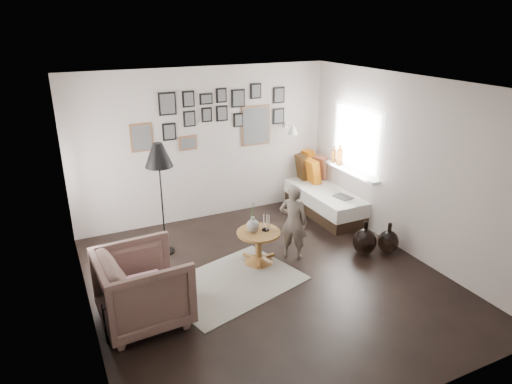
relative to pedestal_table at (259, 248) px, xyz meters
name	(u,v)px	position (x,y,z in m)	size (l,w,h in m)	color
ground	(269,280)	(-0.09, -0.50, -0.23)	(4.80, 4.80, 0.00)	black
wall_back	(205,145)	(-0.09, 1.90, 1.07)	(4.50, 4.50, 0.00)	#AC9F96
wall_front	(406,286)	(-0.09, -2.90, 1.07)	(4.50, 4.50, 0.00)	#AC9F96
wall_left	(79,223)	(-2.34, -0.50, 1.07)	(4.80, 4.80, 0.00)	#AC9F96
wall_right	(408,167)	(2.16, -0.50, 1.07)	(4.80, 4.80, 0.00)	#AC9F96
ceiling	(271,85)	(-0.09, -0.50, 2.37)	(4.80, 4.80, 0.00)	white
door_left	(73,206)	(-2.33, 0.70, 0.82)	(0.00, 2.14, 2.14)	white
window_right	(346,166)	(2.08, 0.84, 0.71)	(0.15, 1.32, 1.30)	white
gallery_wall	(220,118)	(0.19, 1.88, 1.52)	(2.74, 0.03, 1.08)	brown
wall_sconce	(292,130)	(1.46, 1.63, 1.24)	(0.18, 0.36, 0.16)	white
rug	(232,283)	(-0.56, -0.35, -0.22)	(1.78, 1.25, 0.01)	beige
pedestal_table	(259,248)	(0.00, 0.00, 0.00)	(0.62, 0.62, 0.49)	brown
vase	(253,223)	(-0.08, 0.02, 0.40)	(0.18, 0.18, 0.45)	black
candles	(266,223)	(0.11, 0.00, 0.38)	(0.11, 0.11, 0.23)	black
daybed	(321,193)	(1.91, 1.28, 0.08)	(0.89, 2.10, 1.00)	black
magazine_on_daybed	(343,197)	(1.91, 0.63, 0.24)	(0.22, 0.31, 0.02)	black
armchair	(143,287)	(-1.78, -0.65, 0.22)	(0.95, 0.98, 0.89)	brown
armchair_cushion	(145,282)	(-1.75, -0.60, 0.25)	(0.40, 0.40, 0.10)	silver
floor_lamp	(159,159)	(-1.13, 0.88, 1.24)	(0.40, 0.40, 1.70)	black
magazine_basket	(120,320)	(-2.09, -0.82, -0.01)	(0.44, 0.44, 0.43)	black
demijohn_large	(365,241)	(1.54, -0.46, -0.02)	(0.35, 0.35, 0.53)	black
demijohn_small	(388,242)	(1.89, -0.58, -0.05)	(0.31, 0.31, 0.48)	black
child	(293,222)	(0.52, -0.06, 0.34)	(0.41, 0.27, 1.13)	#63584E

